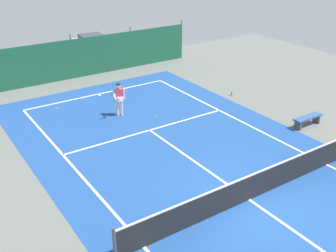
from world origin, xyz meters
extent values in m
plane|color=slate|center=(0.00, 0.00, 0.00)|extent=(36.00, 36.00, 0.00)
cube|color=#1E478C|center=(0.00, 0.00, 0.00)|extent=(11.02, 26.60, 0.01)
cube|color=white|center=(0.00, 11.90, 0.01)|extent=(8.22, 0.10, 0.01)
cube|color=white|center=(-4.11, 0.00, 0.01)|extent=(0.10, 23.80, 0.01)
cube|color=white|center=(4.11, 0.00, 0.01)|extent=(0.10, 23.80, 0.01)
cube|color=white|center=(0.00, 6.40, 0.01)|extent=(8.22, 0.10, 0.01)
cube|color=white|center=(0.00, 0.00, 0.01)|extent=(0.10, 12.80, 0.01)
cube|color=white|center=(0.00, 11.75, 0.01)|extent=(0.10, 0.30, 0.01)
cube|color=black|center=(0.00, 0.00, 0.47)|extent=(9.92, 0.03, 0.95)
cube|color=white|center=(0.00, 0.00, 0.97)|extent=(9.92, 0.04, 0.05)
cylinder|color=#47474C|center=(-5.01, 0.00, 0.55)|extent=(0.10, 0.10, 1.10)
cube|color=#195138|center=(0.00, 15.28, 1.20)|extent=(16.22, 0.06, 2.40)
cylinder|color=#595B60|center=(-4.05, 15.34, 1.35)|extent=(0.08, 0.08, 2.70)
cylinder|color=#595B60|center=(0.00, 15.34, 1.35)|extent=(0.08, 0.08, 2.70)
cylinder|color=#595B60|center=(4.05, 15.34, 1.35)|extent=(0.08, 0.08, 2.70)
cylinder|color=#595B60|center=(8.11, 15.34, 1.35)|extent=(0.08, 0.08, 2.70)
cube|color=#234C1E|center=(0.00, 15.88, 0.55)|extent=(14.60, 0.70, 1.10)
cylinder|color=beige|center=(-0.25, 8.60, 0.41)|extent=(0.12, 0.12, 0.82)
cylinder|color=beige|center=(-0.44, 8.67, 0.41)|extent=(0.12, 0.12, 0.82)
cylinder|color=white|center=(-0.34, 8.63, 0.90)|extent=(0.40, 0.40, 0.22)
cube|color=#D1384C|center=(-0.34, 8.63, 1.10)|extent=(0.41, 0.31, 0.56)
sphere|color=beige|center=(-0.34, 8.63, 1.53)|extent=(0.22, 0.22, 0.22)
cylinder|color=black|center=(-0.34, 8.63, 1.62)|extent=(0.23, 0.23, 0.04)
cylinder|color=beige|center=(-0.13, 8.56, 1.13)|extent=(0.09, 0.09, 0.58)
cylinder|color=beige|center=(-0.60, 8.60, 1.13)|extent=(0.26, 0.53, 0.41)
cylinder|color=black|center=(-0.75, 8.33, 1.02)|extent=(0.12, 0.27, 0.13)
torus|color=teal|center=(-0.75, 8.33, 1.24)|extent=(0.33, 0.22, 0.29)
sphere|color=#CCDB33|center=(-2.64, 11.13, 0.03)|extent=(0.07, 0.07, 0.07)
sphere|color=#CCDB33|center=(0.99, 7.42, 0.03)|extent=(0.07, 0.07, 0.07)
cube|color=silver|center=(2.78, 18.52, 0.72)|extent=(2.09, 4.32, 0.80)
cube|color=#2D333D|center=(2.78, 18.52, 1.40)|extent=(1.66, 1.99, 0.56)
cylinder|color=black|center=(1.98, 19.88, 0.32)|extent=(0.26, 0.65, 0.64)
cylinder|color=black|center=(3.77, 19.75, 0.32)|extent=(0.26, 0.65, 0.64)
cylinder|color=black|center=(1.79, 17.28, 0.32)|extent=(0.26, 0.65, 0.64)
cylinder|color=black|center=(3.59, 17.16, 0.32)|extent=(0.26, 0.65, 0.64)
cube|color=#335184|center=(6.31, 2.74, 0.45)|extent=(1.60, 0.40, 0.08)
cube|color=#4C4C51|center=(5.66, 2.74, 0.23)|extent=(0.08, 0.36, 0.45)
cube|color=#4C4C51|center=(6.96, 2.74, 0.23)|extent=(0.08, 0.36, 0.45)
cylinder|color=#338CD8|center=(6.05, 7.63, 0.12)|extent=(0.08, 0.08, 0.24)
camera|label=1|loc=(-8.54, -7.87, 8.12)|focal=43.52mm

